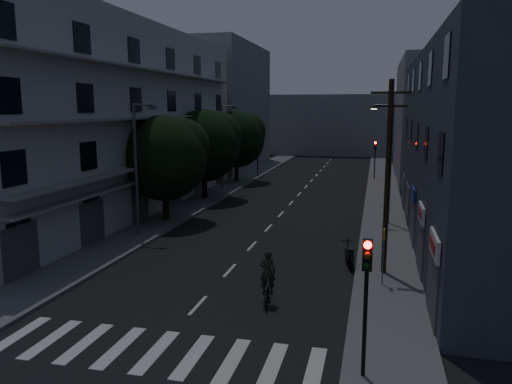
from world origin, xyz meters
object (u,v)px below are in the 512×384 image
at_px(traffic_signal_near, 366,279).
at_px(utility_pole, 388,174).
at_px(cyclist, 268,286).
at_px(bus_stop_sign, 384,246).
at_px(motorcycle, 349,257).

relative_size(traffic_signal_near, utility_pole, 0.46).
bearing_deg(cyclist, traffic_signal_near, -59.70).
height_order(traffic_signal_near, cyclist, traffic_signal_near).
bearing_deg(bus_stop_sign, cyclist, -146.23).
bearing_deg(traffic_signal_near, cyclist, 128.27).
xyz_separation_m(motorcycle, cyclist, (-2.96, -5.58, 0.23)).
relative_size(utility_pole, motorcycle, 4.30).
distance_m(traffic_signal_near, motorcycle, 10.92).
xyz_separation_m(utility_pole, cyclist, (-4.62, -4.76, -4.10)).
height_order(bus_stop_sign, cyclist, bus_stop_sign).
bearing_deg(motorcycle, utility_pole, -38.27).
xyz_separation_m(traffic_signal_near, cyclist, (-3.94, 4.99, -2.33)).
relative_size(bus_stop_sign, motorcycle, 1.21).
distance_m(utility_pole, motorcycle, 4.71).
distance_m(traffic_signal_near, cyclist, 6.77).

